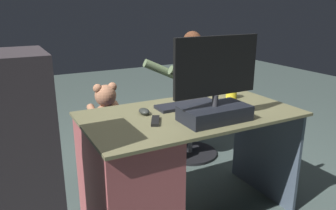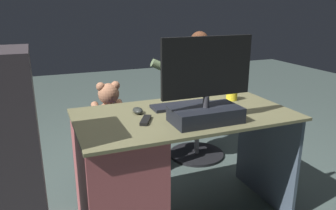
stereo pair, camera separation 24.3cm
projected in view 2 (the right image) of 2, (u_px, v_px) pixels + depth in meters
The scene contains 12 objects.
ground_plane at pixel (167, 193), 2.54m from camera, with size 10.00×10.00×0.00m, color #404E49.
desk at pixel (131, 174), 2.03m from camera, with size 1.34×0.73×0.74m.
monitor at pixel (206, 97), 1.86m from camera, with size 0.54×0.22×0.49m.
keyboard at pixel (183, 105), 2.18m from camera, with size 0.42×0.14×0.02m, color black.
computer_mouse at pixel (138, 111), 2.05m from camera, with size 0.06×0.10×0.04m, color #262926.
cup at pixel (232, 94), 2.33m from camera, with size 0.08×0.08×0.09m, color yellow.
tv_remote at pixel (146, 120), 1.90m from camera, with size 0.04×0.15×0.02m, color black.
notebook_binder at pixel (213, 112), 2.05m from camera, with size 0.22×0.30×0.02m, color beige.
office_chair_teddy at pixel (111, 147), 2.72m from camera, with size 0.46×0.46×0.45m.
teddy_bear at pixel (109, 106), 2.63m from camera, with size 0.26×0.26×0.37m.
visitor_chair at pixel (197, 131), 3.11m from camera, with size 0.52×0.52×0.45m.
person at pixel (190, 88), 2.95m from camera, with size 0.58×0.52×1.17m.
Camera 2 is at (0.82, 2.07, 1.39)m, focal length 35.35 mm.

